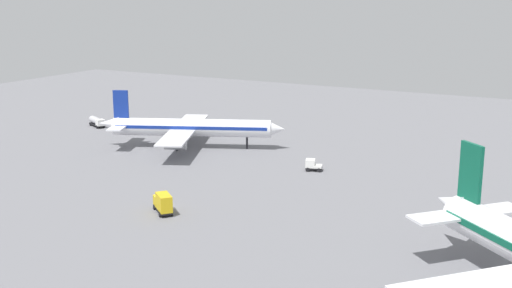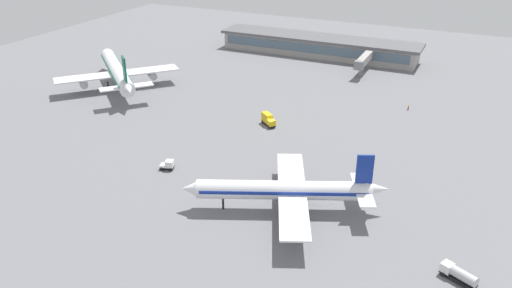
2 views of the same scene
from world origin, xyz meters
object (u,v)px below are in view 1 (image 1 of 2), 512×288
catering_truck (163,203)px  fuel_truck (97,121)px  airplane_taxiing (190,127)px  baggage_tug (312,165)px

catering_truck → fuel_truck: size_ratio=0.85×
airplane_taxiing → baggage_tug: (32.18, -4.53, -3.57)m
baggage_tug → catering_truck: bearing=54.3°
baggage_tug → fuel_truck: bearing=-28.8°
airplane_taxiing → baggage_tug: size_ratio=11.13×
airplane_taxiing → baggage_tug: 32.69m
fuel_truck → airplane_taxiing: bearing=12.8°
baggage_tug → catering_truck: (-10.91, -34.58, 0.54)m
fuel_truck → baggage_tug: bearing=15.2°
airplane_taxiing → fuel_truck: bearing=143.5°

